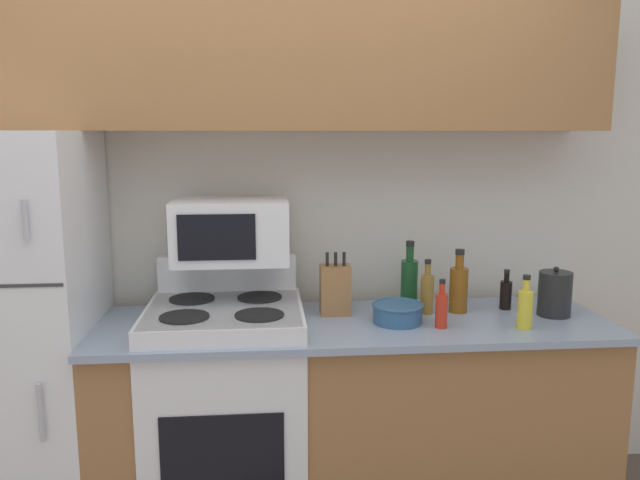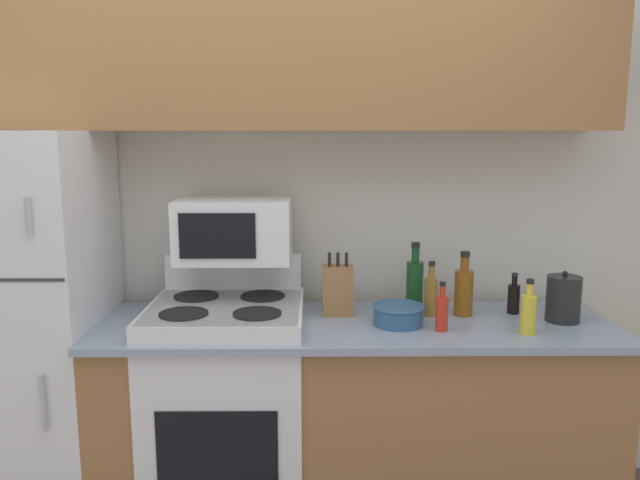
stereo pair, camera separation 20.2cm
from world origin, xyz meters
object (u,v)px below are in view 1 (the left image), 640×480
Objects in this scene: microwave at (231,231)px; knife_block at (335,289)px; kettle at (555,294)px; bottle_cooking_spray at (525,308)px; bottle_wine_green at (409,281)px; bottle_hot_sauce at (441,309)px; refrigerator at (14,339)px; bottle_vinegar at (427,292)px; bottle_soy_sauce at (506,294)px; stove at (227,413)px; bowl at (398,312)px; bottle_whiskey at (459,288)px.

microwave reaches higher than knife_block.
kettle is (0.94, -0.11, -0.01)m from knife_block.
bottle_wine_green is (-0.39, 0.37, 0.03)m from bottle_cooking_spray.
bottle_wine_green is (-0.06, 0.33, 0.04)m from bottle_hot_sauce.
kettle reaches higher than bottle_hot_sauce.
refrigerator reaches higher than bottle_vinegar.
bottle_vinegar is 1.33× the size of bottle_soy_sauce.
microwave is 2.41× the size of bottle_hot_sauce.
refrigerator is 1.73m from bottle_vinegar.
stove reaches higher than bottle_hot_sauce.
bottle_vinegar is 0.37m from bottle_soy_sauce.
refrigerator is at bearing 177.15° from bowl.
kettle is (2.26, -0.04, 0.15)m from refrigerator.
stove reaches higher than bottle_cooking_spray.
bottle_whiskey is (-0.19, 0.25, 0.02)m from bottle_cooking_spray.
stove is 1.00m from bottle_hot_sauce.
bottle_whiskey reaches higher than bottle_cooking_spray.
bowl is at bearing -156.22° from bottle_whiskey.
refrigerator is 2.27m from kettle.
stove is 5.19× the size of bowl.
bottle_soy_sauce is (0.36, 0.24, -0.01)m from bottle_hot_sauce.
refrigerator is 2.10m from bottle_soy_sauce.
microwave is 2.00× the size of bottle_vinegar.
knife_block is at bearing 12.91° from stove.
bottle_whiskey is at bearing -30.50° from bottle_wine_green.
bottle_wine_green reaches higher than bottle_cooking_spray.
bottle_cooking_spray is 0.79× the size of bottle_whiskey.
stove is at bearing -102.14° from microwave.
bottle_vinegar is 0.55m from kettle.
bottle_soy_sauce is at bearing 145.98° from kettle.
microwave is at bearing 179.37° from bottle_soy_sauce.
bowl is (0.69, -0.17, -0.33)m from microwave.
refrigerator is 7.61× the size of bottle_cooking_spray.
microwave is at bearing 6.03° from refrigerator.
knife_block reaches higher than bottle_vinegar.
stove is 4.07× the size of knife_block.
bottle_soy_sauce is at bearing 33.42° from bottle_hot_sauce.
microwave reaches higher than bottle_vinegar.
bottle_whiskey is at bearing 1.64° from refrigerator.
knife_block is at bearing 3.08° from refrigerator.
stove is 2.33× the size of microwave.
stove is 5.19× the size of kettle.
refrigerator is 1.57m from bowl.
bottle_cooking_spray is (2.06, -0.20, 0.14)m from refrigerator.
refrigerator is at bearing -177.82° from bottle_soy_sauce.
bottle_cooking_spray is at bearing -7.70° from stove.
bottle_whiskey is (1.87, 0.05, 0.16)m from refrigerator.
bottle_hot_sauce is 0.83× the size of bottle_vinegar.
bottle_cooking_spray is (1.21, -0.16, 0.48)m from stove.
bottle_hot_sauce is 1.11× the size of bottle_soy_sauce.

